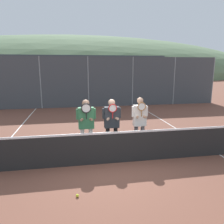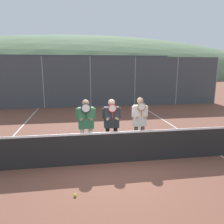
% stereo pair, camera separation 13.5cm
% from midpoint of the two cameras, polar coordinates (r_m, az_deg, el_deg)
% --- Properties ---
extents(ground_plane, '(120.00, 120.00, 0.00)m').
position_cam_midpoint_polar(ground_plane, '(6.60, 0.22, -13.20)').
color(ground_plane, brown).
extents(hill_distant, '(111.51, 61.95, 21.68)m').
position_cam_midpoint_polar(hill_distant, '(66.24, -8.24, 9.36)').
color(hill_distant, '#5B7551').
rests_on(hill_distant, ground_plane).
extents(clubhouse_building, '(17.44, 5.50, 3.75)m').
position_cam_midpoint_polar(clubhouse_building, '(22.66, -9.73, 9.45)').
color(clubhouse_building, beige).
rests_on(clubhouse_building, ground_plane).
extents(fence_back, '(18.97, 0.06, 3.44)m').
position_cam_midpoint_polar(fence_back, '(15.20, -5.38, 7.77)').
color(fence_back, gray).
rests_on(fence_back, ground_plane).
extents(tennis_net, '(9.56, 0.09, 1.06)m').
position_cam_midpoint_polar(tennis_net, '(6.41, 0.22, -9.19)').
color(tennis_net, gray).
rests_on(tennis_net, ground_plane).
extents(court_line_left_sideline, '(0.05, 16.00, 0.01)m').
position_cam_midpoint_polar(court_line_left_sideline, '(9.68, -24.22, -5.96)').
color(court_line_left_sideline, white).
rests_on(court_line_left_sideline, ground_plane).
extents(court_line_right_sideline, '(0.05, 16.00, 0.01)m').
position_cam_midpoint_polar(court_line_right_sideline, '(10.36, 17.26, -4.30)').
color(court_line_right_sideline, white).
rests_on(court_line_right_sideline, ground_plane).
extents(player_leftmost, '(0.62, 0.34, 1.78)m').
position_cam_midpoint_polar(player_leftmost, '(6.99, -6.24, -2.47)').
color(player_leftmost, white).
rests_on(player_leftmost, ground_plane).
extents(player_center_left, '(0.61, 0.34, 1.78)m').
position_cam_midpoint_polar(player_center_left, '(7.03, 0.43, -2.42)').
color(player_center_left, black).
rests_on(player_center_left, ground_plane).
extents(player_center_right, '(0.54, 0.34, 1.81)m').
position_cam_midpoint_polar(player_center_right, '(7.24, 7.77, -2.13)').
color(player_center_right, '#56565B').
rests_on(player_center_right, ground_plane).
extents(car_far_left, '(4.03, 1.92, 1.69)m').
position_cam_midpoint_polar(car_far_left, '(18.70, -22.71, 5.06)').
color(car_far_left, '#285638').
rests_on(car_far_left, ground_plane).
extents(car_left_of_center, '(4.17, 1.99, 1.88)m').
position_cam_midpoint_polar(car_left_of_center, '(18.38, -7.69, 6.01)').
color(car_left_of_center, black).
rests_on(car_left_of_center, ground_plane).
extents(car_center, '(4.22, 2.07, 1.66)m').
position_cam_midpoint_polar(car_center, '(18.91, 7.55, 5.91)').
color(car_center, black).
rests_on(car_center, ground_plane).
extents(tennis_ball_on_court, '(0.07, 0.07, 0.07)m').
position_cam_midpoint_polar(tennis_ball_on_court, '(5.16, -8.85, -20.67)').
color(tennis_ball_on_court, '#CCDB33').
rests_on(tennis_ball_on_court, ground_plane).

